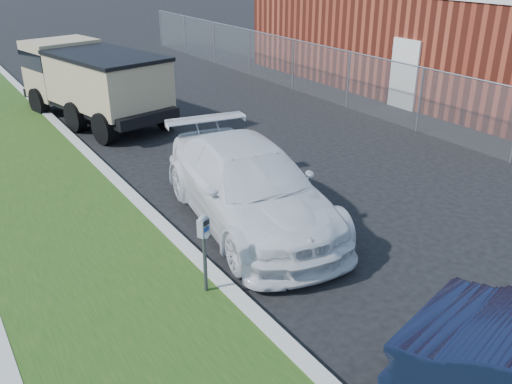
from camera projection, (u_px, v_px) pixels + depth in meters
ground at (354, 246)px, 9.51m from camera, size 120.00×120.00×0.00m
chainlink_fence at (349, 69)px, 17.33m from camera, size 0.06×30.06×30.00m
brick_building at (452, 25)px, 20.70m from camera, size 9.20×14.20×4.17m
parking_meter at (204, 237)px, 7.68m from camera, size 0.20×0.17×1.25m
white_wagon at (247, 185)px, 10.08m from camera, size 2.84×5.39×1.49m
dump_truck at (91, 79)px, 16.08m from camera, size 3.22×5.89×2.19m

